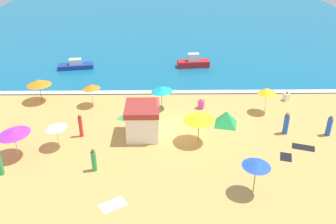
{
  "coord_description": "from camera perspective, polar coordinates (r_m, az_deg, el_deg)",
  "views": [
    {
      "loc": [
        -0.76,
        -24.7,
        14.35
      ],
      "look_at": [
        -0.45,
        0.99,
        0.8
      ],
      "focal_mm": 39.59,
      "sensor_mm": 36.0,
      "label": 1
    }
  ],
  "objects": [
    {
      "name": "beach_umbrella_6",
      "position": [
        31.78,
        -11.75,
        3.84
      ],
      "size": [
        2.08,
        2.07,
        2.02
      ],
      "color": "silver",
      "rests_on": "ground_plane"
    },
    {
      "name": "beachgoer_5",
      "position": [
        24.01,
        -11.35,
        -7.32
      ],
      "size": [
        0.38,
        0.38,
        1.6
      ],
      "color": "green",
      "rests_on": "ground_plane"
    },
    {
      "name": "beach_tent",
      "position": [
        29.0,
        8.94,
        -0.91
      ],
      "size": [
        2.3,
        2.3,
        1.17
      ],
      "color": "green",
      "rests_on": "ground_plane"
    },
    {
      "name": "beach_towel_3",
      "position": [
        28.66,
        -2.3,
        -2.26
      ],
      "size": [
        0.84,
        1.52,
        0.01
      ],
      "color": "black",
      "rests_on": "ground_plane"
    },
    {
      "name": "small_boat_1",
      "position": [
        40.06,
        3.91,
        7.63
      ],
      "size": [
        3.47,
        1.47,
        1.47
      ],
      "color": "red",
      "rests_on": "ocean_water"
    },
    {
      "name": "beach_umbrella_8",
      "position": [
        26.32,
        -22.72,
        -2.9
      ],
      "size": [
        2.74,
        2.72,
        2.13
      ],
      "color": "silver",
      "rests_on": "ground_plane"
    },
    {
      "name": "beach_umbrella_3",
      "position": [
        30.64,
        -0.97,
        3.59
      ],
      "size": [
        2.35,
        2.33,
        2.08
      ],
      "color": "#4C3823",
      "rests_on": "ground_plane"
    },
    {
      "name": "beach_towel_0",
      "position": [
        27.83,
        20.12,
        -5.13
      ],
      "size": [
        1.7,
        1.24,
        0.01
      ],
      "color": "black",
      "rests_on": "ground_plane"
    },
    {
      "name": "beachgoer_3",
      "position": [
        34.23,
        17.78,
        2.26
      ],
      "size": [
        0.62,
        0.62,
        0.86
      ],
      "color": "white",
      "rests_on": "ground_plane"
    },
    {
      "name": "beachgoer_6",
      "position": [
        28.74,
        17.73,
        -1.72
      ],
      "size": [
        0.39,
        0.39,
        1.76
      ],
      "color": "blue",
      "rests_on": "ground_plane"
    },
    {
      "name": "small_boat_0",
      "position": [
        40.77,
        -14.03,
        7.0
      ],
      "size": [
        3.77,
        1.81,
        1.02
      ],
      "color": "navy",
      "rests_on": "ocean_water"
    },
    {
      "name": "beach_umbrella_1",
      "position": [
        21.66,
        13.5,
        -7.81
      ],
      "size": [
        2.32,
        2.32,
        2.21
      ],
      "color": "#4C3823",
      "rests_on": "ground_plane"
    },
    {
      "name": "beach_umbrella_7",
      "position": [
        25.93,
        4.81,
        -0.84
      ],
      "size": [
        3.17,
        3.16,
        2.21
      ],
      "color": "#4C3823",
      "rests_on": "ground_plane"
    },
    {
      "name": "beach_umbrella_5",
      "position": [
        31.0,
        15.01,
        3.19
      ],
      "size": [
        2.15,
        2.15,
        2.19
      ],
      "color": "silver",
      "rests_on": "ground_plane"
    },
    {
      "name": "beachgoer_1",
      "position": [
        27.73,
        -13.31,
        -2.1
      ],
      "size": [
        0.29,
        0.29,
        1.8
      ],
      "color": "red",
      "rests_on": "ground_plane"
    },
    {
      "name": "beachgoer_4",
      "position": [
        25.47,
        -24.49,
        -7.33
      ],
      "size": [
        0.44,
        0.44,
        1.6
      ],
      "color": "green",
      "rests_on": "ground_plane"
    },
    {
      "name": "beach_umbrella_4",
      "position": [
        26.48,
        -16.9,
        -2.04
      ],
      "size": [
        1.71,
        1.69,
        1.96
      ],
      "color": "silver",
      "rests_on": "ground_plane"
    },
    {
      "name": "ground_plane",
      "position": [
        28.58,
        0.92,
        -2.34
      ],
      "size": [
        60.0,
        60.0,
        0.0
      ],
      "primitive_type": "plane",
      "color": "#E0A856"
    },
    {
      "name": "beachgoer_7",
      "position": [
        31.33,
        5.12,
        1.26
      ],
      "size": [
        0.59,
        0.59,
        0.96
      ],
      "color": "#D84CA5",
      "rests_on": "ground_plane"
    },
    {
      "name": "ocean_water",
      "position": [
        54.61,
        0.12,
        12.62
      ],
      "size": [
        60.0,
        44.0,
        0.1
      ],
      "primitive_type": "cube",
      "color": "#146B93",
      "rests_on": "ground_plane"
    },
    {
      "name": "beach_towel_2",
      "position": [
        26.4,
        17.7,
        -6.61
      ],
      "size": [
        1.02,
        1.23,
        0.01
      ],
      "color": "black",
      "rests_on": "ground_plane"
    },
    {
      "name": "beach_towel_4",
      "position": [
        29.9,
        -6.47,
        -1.06
      ],
      "size": [
        1.63,
        1.43,
        0.01
      ],
      "color": "green",
      "rests_on": "ground_plane"
    },
    {
      "name": "beach_towel_1",
      "position": [
        21.7,
        -8.46,
        -13.96
      ],
      "size": [
        1.73,
        1.55,
        0.01
      ],
      "color": "white",
      "rests_on": "ground_plane"
    },
    {
      "name": "beachgoer_2",
      "position": [
        29.67,
        23.56,
        -2.02
      ],
      "size": [
        0.45,
        0.45,
        1.62
      ],
      "color": "blue",
      "rests_on": "ground_plane"
    },
    {
      "name": "lifeguard_cabana",
      "position": [
        26.99,
        -3.94,
        -1.3
      ],
      "size": [
        2.46,
        2.8,
        2.44
      ],
      "color": "white",
      "rests_on": "ground_plane"
    },
    {
      "name": "beach_umbrella_0",
      "position": [
        33.76,
        -19.29,
        4.33
      ],
      "size": [
        2.94,
        2.94,
        2.04
      ],
      "color": "#4C3823",
      "rests_on": "ground_plane"
    },
    {
      "name": "wave_breaker_foam",
      "position": [
        34.13,
        0.64,
        3.13
      ],
      "size": [
        57.0,
        0.7,
        0.01
      ],
      "primitive_type": "cube",
      "color": "white",
      "rests_on": "ocean_water"
    }
  ]
}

